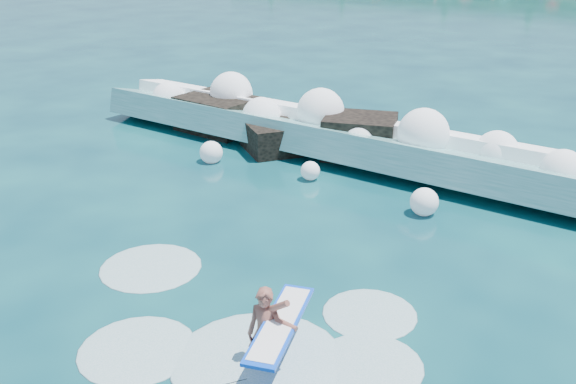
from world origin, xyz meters
name	(u,v)px	position (x,y,z in m)	size (l,w,h in m)	color
ground	(185,253)	(0.00, 0.00, 0.00)	(200.00, 200.00, 0.00)	#072E3E
breaking_wave	(339,138)	(-0.64, 7.98, 0.56)	(18.69, 2.88, 1.61)	teal
rock_cluster	(275,129)	(-3.08, 7.81, 0.50)	(8.47, 3.67, 1.58)	black
surfer_with_board	(269,332)	(4.01, -2.16, 0.65)	(1.30, 2.94, 1.76)	brown
wave_spray	(327,122)	(-1.09, 7.93, 1.06)	(15.39, 4.62, 2.11)	white
surf_foam	(247,341)	(3.29, -1.86, 0.00)	(8.76, 5.38, 0.15)	silver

